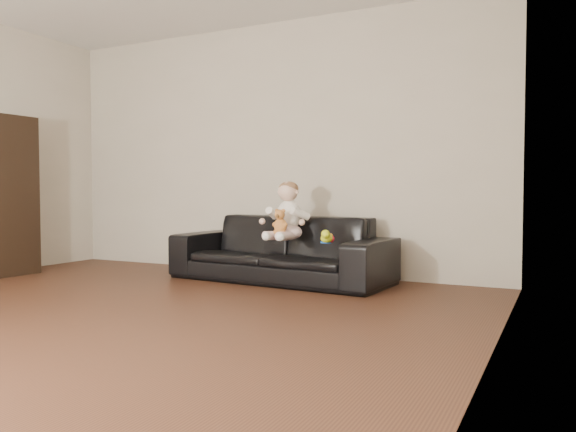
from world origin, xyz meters
The scene contains 11 objects.
floor centered at (0.00, 0.00, 0.00)m, with size 5.50×5.50×0.00m, color #432517.
wall_back centered at (0.00, 2.75, 1.30)m, with size 5.00×5.00×0.00m, color #BCB29E.
wall_right centered at (2.50, 0.00, 1.30)m, with size 5.50×5.50×0.00m, color #BCB29E.
sofa centered at (0.41, 2.25, 0.31)m, with size 2.09×0.82×0.61m, color black.
cabinet centered at (-2.28, 1.34, 0.80)m, with size 0.40×0.55×1.61m, color black.
shelf_item centered at (-2.26, 1.34, 1.17)m, with size 0.18×0.25×0.28m, color silver.
baby centered at (0.54, 2.13, 0.64)m, with size 0.39×0.47×0.54m.
teddy_bear centered at (0.55, 1.97, 0.58)m, with size 0.14×0.14×0.22m.
toy_green centered at (0.99, 2.00, 0.45)m, with size 0.10×0.12×0.09m, color #CFE11A.
toy_rattle centered at (1.01, 2.03, 0.44)m, with size 0.07×0.07×0.07m, color red.
toy_blue_disc centered at (0.97, 2.02, 0.41)m, with size 0.10×0.10×0.01m, color blue.
Camera 1 is at (2.83, -2.46, 0.84)m, focal length 35.00 mm.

